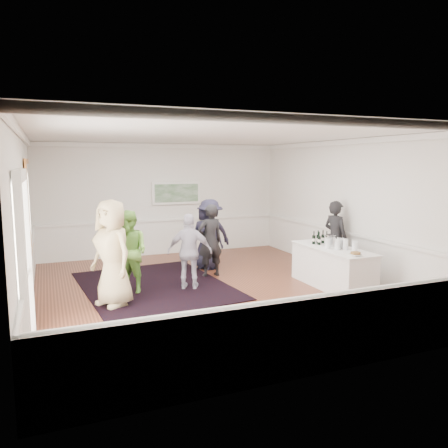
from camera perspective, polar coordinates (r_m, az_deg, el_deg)
name	(u,v)px	position (r m, az deg, el deg)	size (l,w,h in m)	color
floor	(212,290)	(9.28, -1.64, -8.56)	(8.00, 8.00, 0.00)	brown
ceiling	(211,135)	(8.92, -1.72, 11.55)	(7.00, 8.00, 0.02)	white
wall_left	(24,223)	(8.41, -24.61, 0.13)	(0.02, 8.00, 3.20)	white
wall_right	(350,208)	(10.70, 16.17, 2.06)	(0.02, 8.00, 3.20)	white
wall_back	(163,199)	(12.77, -8.01, 3.20)	(7.00, 0.02, 3.20)	white
wall_front	(327,249)	(5.44, 13.31, -3.25)	(7.00, 0.02, 3.20)	white
wainscoting	(211,266)	(9.16, -1.65, -5.56)	(7.00, 8.00, 1.00)	white
mirror	(29,205)	(9.68, -24.11, 2.29)	(0.05, 1.25, 1.85)	#DD8841
doorway	(24,253)	(6.56, -24.67, -3.51)	(0.10, 1.78, 2.56)	white
landscape_painting	(176,193)	(12.81, -6.23, 4.05)	(1.44, 0.06, 0.66)	white
area_rug	(154,285)	(9.68, -9.10, -7.91)	(2.89, 3.79, 0.02)	black
serving_table	(332,267)	(9.67, 13.96, -5.49)	(0.81, 2.12, 0.86)	white
bartender	(335,238)	(10.71, 14.34, -1.74)	(0.64, 0.42, 1.76)	black
guest_tan	(112,253)	(8.32, -14.41, -3.71)	(0.97, 0.63, 1.99)	tan
guest_green	(130,252)	(9.10, -12.22, -3.58)	(0.82, 0.64, 1.70)	#7ABF4C
guest_lilac	(190,252)	(9.19, -4.49, -3.62)	(0.94, 0.39, 1.60)	#B1AABF
guest_dark_a	(210,234)	(10.87, -1.85, -1.37)	(1.14, 0.65, 1.76)	#1D1B2E
guest_dark_b	(210,241)	(10.18, -1.82, -2.17)	(0.62, 0.41, 1.70)	black
guest_navy	(207,236)	(10.94, -2.27, -1.58)	(0.81, 0.53, 1.66)	#1D1B2E
wine_bottles	(320,237)	(9.92, 12.44, -1.68)	(0.33, 0.25, 0.31)	black
juice_pitchers	(341,244)	(9.37, 15.03, -2.54)	(0.41, 0.62, 0.24)	#71C145
ice_bucket	(330,241)	(9.73, 13.62, -2.14)	(0.26, 0.26, 0.24)	silver
nut_bowl	(355,254)	(8.82, 16.79, -3.80)	(0.23, 0.23, 0.08)	white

